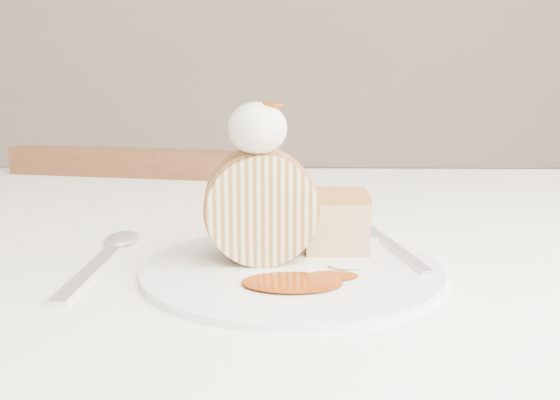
{
  "coord_description": "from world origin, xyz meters",
  "views": [
    {
      "loc": [
        -0.01,
        -0.42,
        0.91
      ],
      "look_at": [
        -0.02,
        0.08,
        0.81
      ],
      "focal_mm": 40.0,
      "sensor_mm": 36.0,
      "label": 1
    }
  ],
  "objects": [
    {
      "name": "plate",
      "position": [
        -0.01,
        0.07,
        0.75
      ],
      "size": [
        0.25,
        0.25,
        0.01
      ],
      "primitive_type": "cylinder",
      "rotation": [
        0.0,
        0.0,
        0.01
      ],
      "color": "white",
      "rests_on": "table"
    },
    {
      "name": "chair_far",
      "position": [
        -0.26,
        0.65,
        0.45
      ],
      "size": [
        0.44,
        0.44,
        0.79
      ],
      "rotation": [
        0.0,
        0.0,
        2.96
      ],
      "color": "brown",
      "rests_on": "ground"
    },
    {
      "name": "cake_chunk",
      "position": [
        0.03,
        0.12,
        0.78
      ],
      "size": [
        0.06,
        0.05,
        0.05
      ],
      "primitive_type": "cube",
      "rotation": [
        0.0,
        0.0,
        0.01
      ],
      "color": "#BA8046",
      "rests_on": "plate"
    },
    {
      "name": "spoon",
      "position": [
        -0.17,
        0.07,
        0.75
      ],
      "size": [
        0.03,
        0.18,
        0.0
      ],
      "primitive_type": "cube",
      "rotation": [
        0.0,
        0.0,
        -0.02
      ],
      "color": "silver",
      "rests_on": "table"
    },
    {
      "name": "fork",
      "position": [
        0.09,
        0.1,
        0.76
      ],
      "size": [
        0.05,
        0.15,
        0.0
      ],
      "primitive_type": "cube",
      "rotation": [
        0.0,
        0.0,
        0.18
      ],
      "color": "silver",
      "rests_on": "plate"
    },
    {
      "name": "whipped_cream",
      "position": [
        -0.03,
        0.08,
        0.87
      ],
      "size": [
        0.05,
        0.05,
        0.04
      ],
      "primitive_type": "ellipsoid",
      "color": "silver",
      "rests_on": "roulade_slice"
    },
    {
      "name": "roulade_slice",
      "position": [
        -0.03,
        0.09,
        0.8
      ],
      "size": [
        0.1,
        0.06,
        0.09
      ],
      "primitive_type": "cylinder",
      "rotation": [
        1.57,
        0.0,
        0.1
      ],
      "color": "beige",
      "rests_on": "plate"
    },
    {
      "name": "caramel_drizzle",
      "position": [
        -0.03,
        0.08,
        0.89
      ],
      "size": [
        0.02,
        0.02,
        0.01
      ],
      "primitive_type": "ellipsoid",
      "color": "#7E2B05",
      "rests_on": "whipped_cream"
    },
    {
      "name": "caramel_pool",
      "position": [
        -0.01,
        0.03,
        0.76
      ],
      "size": [
        0.08,
        0.05,
        0.0
      ],
      "primitive_type": null,
      "rotation": [
        0.0,
        0.0,
        0.01
      ],
      "color": "#7E2B05",
      "rests_on": "plate"
    },
    {
      "name": "table",
      "position": [
        0.0,
        0.2,
        0.66
      ],
      "size": [
        1.4,
        0.9,
        0.75
      ],
      "color": "white",
      "rests_on": "ground"
    }
  ]
}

